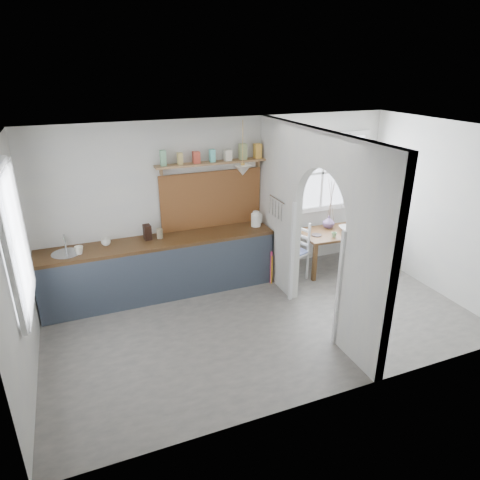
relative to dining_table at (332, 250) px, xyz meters
name	(u,v)px	position (x,y,z in m)	size (l,w,h in m)	color
floor	(263,321)	(-1.79, -1.08, -0.35)	(5.80, 3.20, 0.01)	gray
ceiling	(268,132)	(-1.79, -1.08, 2.25)	(5.80, 3.20, 0.01)	beige
walls	(266,235)	(-1.79, -1.08, 0.95)	(5.81, 3.21, 2.60)	beige
partition	(311,216)	(-1.09, -1.02, 1.11)	(0.12, 3.20, 2.60)	beige
kitchen_window	(12,242)	(-4.66, -1.08, 1.30)	(0.10, 1.16, 1.50)	white
nook_window	(323,173)	(0.01, 0.48, 1.25)	(1.76, 0.10, 1.30)	white
counter	(161,266)	(-2.92, 0.25, 0.11)	(3.50, 0.60, 0.90)	#4A2F17
sink	(66,254)	(-4.22, 0.22, 0.54)	(0.40, 0.40, 0.02)	#B9BBBF
backsplash	(212,199)	(-2.00, 0.50, 1.00)	(1.65, 0.03, 0.90)	brown
shelf	(212,159)	(-2.00, 0.41, 1.66)	(1.75, 0.20, 0.21)	#9D6943
pendant_lamp	(243,170)	(-1.64, 0.07, 1.53)	(0.26, 0.26, 0.16)	silver
utensil_rail	(277,199)	(-1.18, -0.18, 1.10)	(0.02, 0.02, 0.50)	#B9BBBF
dining_table	(332,250)	(0.00, 0.00, 0.00)	(1.11, 0.74, 0.69)	#4A2F17
chair_left	(291,251)	(-0.85, -0.06, 0.14)	(0.45, 0.45, 0.98)	silver
chair_right	(375,240)	(0.81, -0.10, 0.11)	(0.42, 0.42, 0.91)	silver
kettle	(256,219)	(-1.34, 0.24, 0.68)	(0.21, 0.17, 0.25)	white
mug_a	(79,250)	(-4.05, 0.14, 0.61)	(0.12, 0.12, 0.11)	white
mug_b	(106,242)	(-3.68, 0.32, 0.61)	(0.13, 0.13, 0.11)	white
knife_block	(147,232)	(-3.07, 0.33, 0.67)	(0.10, 0.14, 0.22)	black
jar	(160,234)	(-2.90, 0.30, 0.63)	(0.09, 0.09, 0.15)	#85795B
towel_magenta	(271,268)	(-1.21, -0.10, -0.07)	(0.02, 0.03, 0.57)	#DB356C
towel_orange	(272,270)	(-1.21, -0.12, -0.10)	(0.02, 0.03, 0.49)	orange
bowl	(349,229)	(0.26, -0.07, 0.38)	(0.32, 0.32, 0.08)	silver
table_cup	(334,235)	(-0.13, -0.21, 0.39)	(0.09, 0.09, 0.08)	#6F9A67
plate	(316,235)	(-0.36, -0.04, 0.35)	(0.17, 0.17, 0.01)	black
vase	(329,222)	(0.03, 0.21, 0.45)	(0.20, 0.20, 0.21)	#634B76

